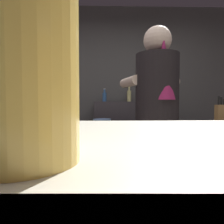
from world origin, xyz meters
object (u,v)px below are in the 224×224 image
object	(u,v)px
knife_block	(221,114)
bottle_hot_sauce	(129,95)
bartender	(157,118)
bottle_vinegar	(104,97)
pint_glass_far	(21,61)
chefs_knife	(175,124)
mixing_bowl	(102,121)

from	to	relation	value
knife_block	bottle_hot_sauce	bearing A→B (deg)	123.75
bartender	bottle_vinegar	xyz separation A→B (m)	(-0.44, 1.56, 0.21)
bartender	bottle_hot_sauce	xyz separation A→B (m)	(-0.04, 1.68, 0.24)
bottle_hot_sauce	pint_glass_far	bearing A→B (deg)	-97.66
bottle_vinegar	chefs_knife	bearing A→B (deg)	-58.20
mixing_bowl	bottle_hot_sauce	distance (m)	1.28
chefs_knife	mixing_bowl	bearing A→B (deg)	-174.96
chefs_knife	pint_glass_far	bearing A→B (deg)	-98.30
chefs_knife	bottle_vinegar	bearing A→B (deg)	135.10
bartender	knife_block	bearing A→B (deg)	-73.29
pint_glass_far	chefs_knife	bearing A→B (deg)	68.39
bottle_hot_sauce	bottle_vinegar	world-z (taller)	bottle_hot_sauce
mixing_bowl	chefs_knife	distance (m)	0.74
knife_block	chefs_knife	bearing A→B (deg)	-174.19
knife_block	pint_glass_far	distance (m)	2.30
chefs_knife	pint_glass_far	size ratio (longest dim) A/B	1.61
bartender	chefs_knife	world-z (taller)	bartender
bottle_vinegar	bottle_hot_sauce	bearing A→B (deg)	16.86
chefs_knife	bottle_hot_sauce	xyz separation A→B (m)	(-0.32, 1.27, 0.33)
knife_block	chefs_knife	distance (m)	0.51
bartender	knife_block	xyz separation A→B (m)	(0.78, 0.46, 0.00)
bartender	mixing_bowl	size ratio (longest dim) A/B	9.16
mixing_bowl	bottle_vinegar	bearing A→B (deg)	89.09
knife_block	bottle_hot_sauce	xyz separation A→B (m)	(-0.82, 1.22, 0.23)
bottle_vinegar	bartender	bearing A→B (deg)	-74.38
bottle_hot_sauce	bottle_vinegar	distance (m)	0.41
mixing_bowl	pint_glass_far	bearing A→B (deg)	-90.34
knife_block	bottle_vinegar	world-z (taller)	bottle_vinegar
pint_glass_far	bottle_vinegar	size ratio (longest dim) A/B	0.75
knife_block	mixing_bowl	distance (m)	1.23
bottle_hot_sauce	bottle_vinegar	bearing A→B (deg)	-163.14
pint_glass_far	bottle_hot_sauce	size ratio (longest dim) A/B	0.58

